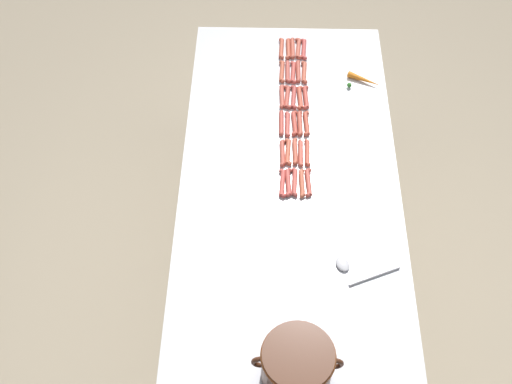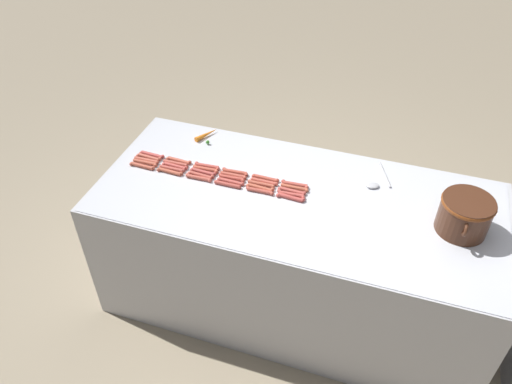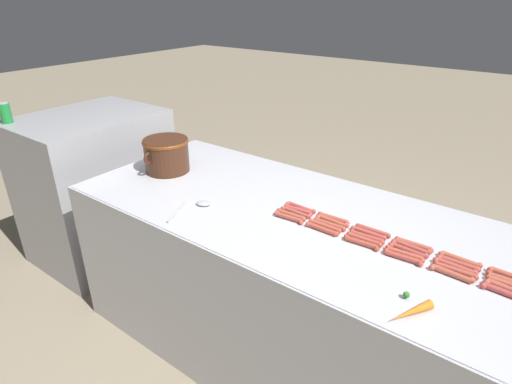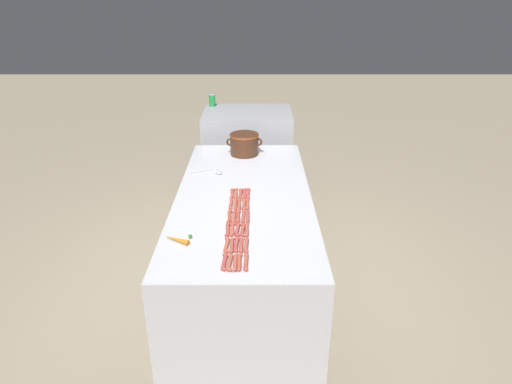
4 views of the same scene
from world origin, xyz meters
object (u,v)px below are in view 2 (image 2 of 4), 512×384
Objects in this scene: hot_dog_3 at (235,172)px; hot_dog_19 at (172,169)px; hot_dog_6 at (149,157)px; hot_dog_10 at (264,182)px; hot_dog_9 at (233,175)px; serving_spoon at (377,182)px; hot_dog_11 at (295,188)px; hot_dog_21 at (231,182)px; hot_dog_23 at (291,194)px; hot_dog_29 at (291,197)px; hot_dog_13 at (175,166)px; hot_dog_15 at (232,178)px; hot_dog_4 at (265,178)px; hot_dog_17 at (292,191)px; hot_dog_0 at (152,155)px; hot_dog_7 at (176,163)px; hot_dog_24 at (142,166)px; carrot at (207,135)px; hot_dog_8 at (206,169)px; hot_dog_20 at (201,175)px; hot_dog_5 at (295,184)px; hot_dog_1 at (179,161)px; hot_dog_25 at (170,172)px; hot_dog_28 at (260,191)px; hot_dog_16 at (261,184)px; hot_dog_22 at (260,188)px; hot_dog_14 at (203,172)px; bean_pot at (465,213)px; hot_dog_2 at (207,166)px; hot_dog_27 at (228,184)px; hot_dog_26 at (198,178)px; hot_dog_12 at (146,160)px.

hot_dog_19 is at bearing -76.26° from hot_dog_3.
hot_dog_6 is 0.71m from hot_dog_10.
serving_spoon is (-0.20, 0.77, -0.00)m from hot_dog_9.
hot_dog_21 is at bearing -80.07° from hot_dog_11.
hot_dog_23 is 0.03m from hot_dog_29.
hot_dog_9 is 1.00× the size of hot_dog_21.
hot_dog_13 and hot_dog_23 have the same top height.
hot_dog_15 is (0.03, -0.00, 0.00)m from hot_dog_9.
hot_dog_6 is (0.03, -0.70, 0.00)m from hot_dog_4.
hot_dog_13 and hot_dog_17 have the same top height.
hot_dog_7 is at bearing 79.29° from hot_dog_0.
hot_dog_19 is at bearing -87.85° from hot_dog_17.
hot_dog_24 is at bearing -79.97° from hot_dog_19.
hot_dog_19 is at bearing -90.47° from hot_dog_21.
carrot reaches higher than hot_dog_24.
hot_dog_20 is (0.06, -0.00, 0.00)m from hot_dog_8.
hot_dog_15 is at bearing -99.18° from hot_dog_29.
hot_dog_5 is 0.88m from hot_dog_24.
hot_dog_0 and hot_dog_1 have the same top height.
hot_dog_6 is 1.00× the size of hot_dog_25.
hot_dog_13 is at bearing -87.04° from hot_dog_10.
hot_dog_15 and hot_dog_25 have the same top height.
hot_dog_28 is (-0.00, 0.70, 0.00)m from hot_dog_24.
hot_dog_8 is 0.93× the size of carrot.
hot_dog_20 is (0.09, 0.17, 0.00)m from hot_dog_1.
hot_dog_16 and hot_dog_22 have the same top height.
hot_dog_1 and hot_dog_3 have the same top height.
hot_dog_0 is at bearing -89.92° from hot_dog_3.
hot_dog_11 is (-0.00, 0.35, 0.00)m from hot_dog_9.
bean_pot is (0.01, 1.38, 0.09)m from hot_dog_14.
hot_dog_2 is 0.60× the size of serving_spoon.
hot_dog_27 is 1.00× the size of hot_dog_28.
hot_dog_0 is 1.00× the size of hot_dog_20.
hot_dog_4 is 0.37m from hot_dog_26.
carrot is at bearing -141.33° from hot_dog_21.
hot_dog_25 is at bearing -89.83° from hot_dog_28.
hot_dog_10 is at bearing -89.26° from hot_dog_11.
hot_dog_29 is (0.05, 0.88, 0.00)m from hot_dog_12.
hot_dog_7 is at bearing 88.94° from hot_dog_6.
bean_pot is at bearing 89.53° from hot_dog_17.
hot_dog_26 is (0.00, 0.17, 0.00)m from hot_dog_25.
hot_dog_23 is 0.86m from bean_pot.
hot_dog_28 is (0.11, -0.16, 0.00)m from hot_dog_5.
serving_spoon is at bearing 110.22° from hot_dog_27.
hot_dog_22 is (0.06, 0.18, 0.00)m from hot_dog_9.
carrot is (-0.32, 0.06, 0.00)m from hot_dog_7.
hot_dog_20 and hot_dog_26 have the same top height.
hot_dog_17 and hot_dog_22 have the same top height.
hot_dog_12 is 0.35m from hot_dog_14.
hot_dog_2 is at bearing -116.77° from hot_dog_21.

